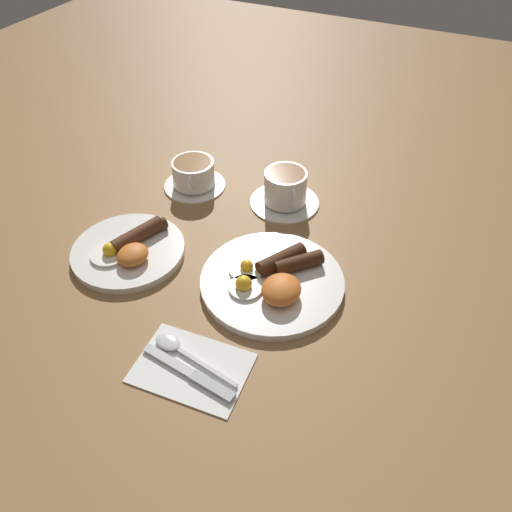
{
  "coord_description": "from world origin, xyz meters",
  "views": [
    {
      "loc": [
        -0.59,
        -0.25,
        0.66
      ],
      "look_at": [
        0.03,
        0.05,
        0.03
      ],
      "focal_mm": 35.0,
      "sensor_mm": 36.0,
      "label": 1
    }
  ],
  "objects": [
    {
      "name": "ground_plane",
      "position": [
        0.0,
        0.0,
        0.0
      ],
      "size": [
        3.0,
        3.0,
        0.0
      ],
      "primitive_type": "plane",
      "color": "olive"
    },
    {
      "name": "breakfast_plate_near",
      "position": [
        -0.0,
        -0.0,
        0.01
      ],
      "size": [
        0.26,
        0.26,
        0.05
      ],
      "color": "white",
      "rests_on": "ground_plane"
    },
    {
      "name": "breakfast_plate_far",
      "position": [
        -0.04,
        0.29,
        0.01
      ],
      "size": [
        0.22,
        0.22,
        0.04
      ],
      "color": "white",
      "rests_on": "ground_plane"
    },
    {
      "name": "teacup_near",
      "position": [
        0.24,
        0.08,
        0.04
      ],
      "size": [
        0.15,
        0.15,
        0.08
      ],
      "color": "white",
      "rests_on": "ground_plane"
    },
    {
      "name": "teacup_far",
      "position": [
        0.21,
        0.29,
        0.03
      ],
      "size": [
        0.14,
        0.14,
        0.06
      ],
      "color": "white",
      "rests_on": "ground_plane"
    },
    {
      "name": "napkin",
      "position": [
        -0.22,
        0.04,
        0.0
      ],
      "size": [
        0.14,
        0.18,
        0.01
      ],
      "primitive_type": "cube",
      "rotation": [
        0.0,
        0.0,
        0.07
      ],
      "color": "white",
      "rests_on": "ground_plane"
    },
    {
      "name": "knife",
      "position": [
        -0.23,
        0.03,
        0.01
      ],
      "size": [
        0.04,
        0.17,
        0.01
      ],
      "rotation": [
        0.0,
        0.0,
        1.44
      ],
      "color": "silver",
      "rests_on": "napkin"
    },
    {
      "name": "spoon",
      "position": [
        -0.2,
        0.08,
        0.01
      ],
      "size": [
        0.05,
        0.16,
        0.01
      ],
      "rotation": [
        0.0,
        0.0,
        1.4
      ],
      "color": "silver",
      "rests_on": "napkin"
    }
  ]
}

